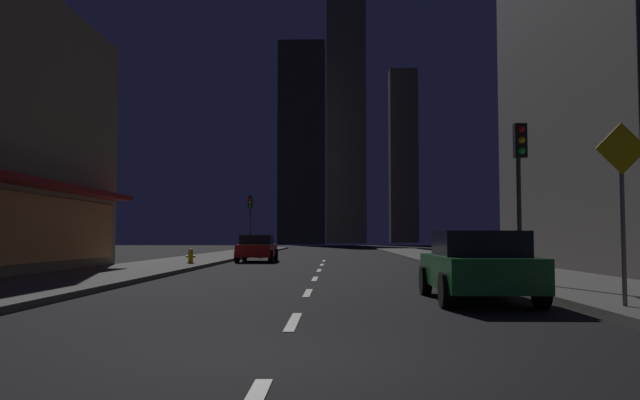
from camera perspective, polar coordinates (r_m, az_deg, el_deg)
The scene contains 14 objects.
ground_plane at distance 38.96m, azimuth 0.42°, elevation -5.33°, with size 78.00×136.00×0.10m, color black.
sidewalk_right at distance 39.46m, azimuth 10.68°, elevation -5.07°, with size 4.00×76.00×0.15m, color #605E59.
sidewalk_left at distance 39.70m, azimuth -9.77°, elevation -5.06°, with size 4.00×76.00×0.15m, color #605E59.
lane_marking_center at distance 20.58m, azimuth -0.45°, elevation -6.98°, with size 0.16×33.40×0.01m.
skyscraper_distant_tall at distance 123.45m, azimuth -1.60°, elevation 4.95°, with size 8.70×8.01×38.13m, color #343227.
skyscraper_distant_mid at distance 144.61m, azimuth 2.32°, elevation 8.68°, with size 8.57×6.06×62.74m, color brown.
skyscraper_distant_short at distance 166.51m, azimuth 7.36°, elevation 3.87°, with size 7.01×6.06×44.14m, color #474435.
car_parked_near at distance 13.82m, azimuth 13.73°, elevation -5.62°, with size 1.98×4.24×1.45m.
car_parked_far at distance 35.17m, azimuth -5.58°, elevation -4.24°, with size 1.98×4.24×1.45m.
fire_hydrant_far_left at distance 29.86m, azimuth -11.34°, elevation -4.91°, with size 0.42×0.30×0.65m.
traffic_light_near_right at distance 17.75m, azimuth 17.23°, elevation 2.89°, with size 0.32×0.48×4.20m.
traffic_light_far_left at distance 46.78m, azimuth -6.18°, elevation -1.00°, with size 0.32×0.48×4.20m.
street_lamp_right at distance 13.10m, azimuth 23.12°, elevation 13.57°, with size 1.96×0.56×6.58m.
pedestrian_crossing_sign at distance 12.26m, azimuth 25.14°, elevation 0.26°, with size 0.91×0.08×3.15m.
Camera 1 is at (0.66, -6.93, 1.32)m, focal length 36.25 mm.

